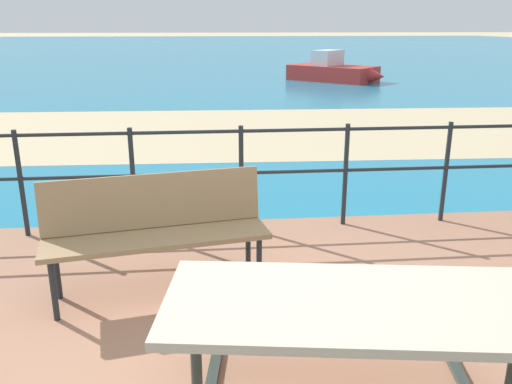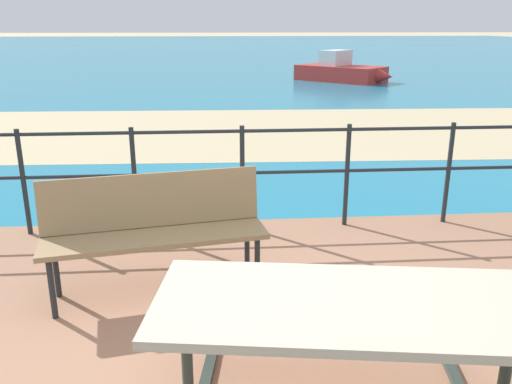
# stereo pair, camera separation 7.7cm
# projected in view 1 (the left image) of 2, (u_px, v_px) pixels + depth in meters

# --- Properties ---
(sea_water) EXTENTS (90.00, 90.00, 0.01)m
(sea_water) POSITION_uv_depth(u_px,v_px,m) (206.00, 50.00, 40.69)
(sea_water) COLOR teal
(sea_water) RESTS_ON ground
(beach_strip) EXTENTS (54.13, 6.57, 0.01)m
(beach_strip) POSITION_uv_depth(u_px,v_px,m) (222.00, 131.00, 9.85)
(beach_strip) COLOR tan
(beach_strip) RESTS_ON ground
(picnic_table) EXTENTS (1.79, 1.68, 0.77)m
(picnic_table) POSITION_uv_depth(u_px,v_px,m) (354.00, 339.00, 2.23)
(picnic_table) COLOR tan
(picnic_table) RESTS_ON patio_paving
(park_bench) EXTENTS (1.59, 0.69, 0.85)m
(park_bench) POSITION_uv_depth(u_px,v_px,m) (156.00, 223.00, 3.70)
(park_bench) COLOR #8C704C
(park_bench) RESTS_ON patio_paving
(railing_fence) EXTENTS (5.94, 0.04, 0.98)m
(railing_fence) POSITION_uv_depth(u_px,v_px,m) (241.00, 166.00, 4.85)
(railing_fence) COLOR #1E2328
(railing_fence) RESTS_ON patio_paving
(boat_near) EXTENTS (3.10, 3.10, 1.03)m
(boat_near) POSITION_uv_depth(u_px,v_px,m) (333.00, 71.00, 18.28)
(boat_near) COLOR red
(boat_near) RESTS_ON sea_water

